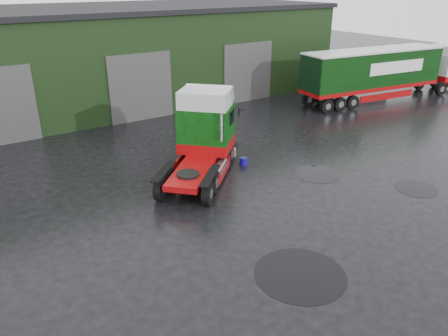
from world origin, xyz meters
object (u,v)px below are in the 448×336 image
(warehouse, at_px, (104,54))
(lorry_right, at_px, (372,76))
(wash_bucket, at_px, (244,161))
(hero_tractor, at_px, (197,140))
(tree_back_b, at_px, (147,27))

(warehouse, relative_size, lorry_right, 2.34)
(lorry_right, relative_size, wash_bucket, 37.78)
(hero_tractor, distance_m, wash_bucket, 3.13)
(warehouse, distance_m, lorry_right, 18.65)
(wash_bucket, bearing_deg, warehouse, 93.34)
(hero_tractor, distance_m, tree_back_b, 27.37)
(warehouse, relative_size, wash_bucket, 88.59)
(warehouse, bearing_deg, wash_bucket, -86.66)
(warehouse, bearing_deg, tree_back_b, 51.34)
(lorry_right, bearing_deg, tree_back_b, -154.10)
(wash_bucket, xyz_separation_m, tree_back_b, (7.11, 25.24, 3.58))
(warehouse, distance_m, hero_tractor, 15.66)
(warehouse, xyz_separation_m, wash_bucket, (0.89, -15.24, -2.99))
(lorry_right, height_order, tree_back_b, tree_back_b)
(wash_bucket, bearing_deg, hero_tractor, -174.33)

